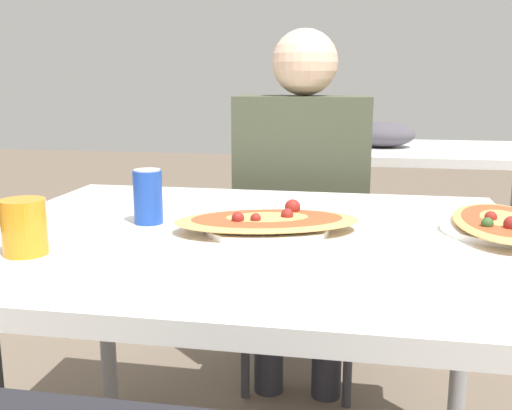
% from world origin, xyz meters
% --- Properties ---
extents(dining_table, '(1.19, 0.98, 0.73)m').
position_xyz_m(dining_table, '(0.00, 0.00, 0.67)').
color(dining_table, white).
rests_on(dining_table, ground_plane).
extents(chair_far_seated, '(0.40, 0.40, 0.87)m').
position_xyz_m(chair_far_seated, '(0.05, 0.82, 0.50)').
color(chair_far_seated, black).
rests_on(chair_far_seated, ground_plane).
extents(person_seated, '(0.44, 0.24, 1.21)m').
position_xyz_m(person_seated, '(0.05, 0.71, 0.72)').
color(person_seated, '#2D2D38').
rests_on(person_seated, ground_plane).
extents(pizza_main, '(0.45, 0.32, 0.06)m').
position_xyz_m(pizza_main, '(0.05, 0.01, 0.75)').
color(pizza_main, white).
rests_on(pizza_main, dining_table).
extents(soda_can, '(0.07, 0.07, 0.12)m').
position_xyz_m(soda_can, '(-0.23, 0.04, 0.79)').
color(soda_can, '#1E47B2').
rests_on(soda_can, dining_table).
extents(drink_glass, '(0.08, 0.08, 0.11)m').
position_xyz_m(drink_glass, '(-0.38, -0.24, 0.79)').
color(drink_glass, orange).
rests_on(drink_glass, dining_table).
extents(pizza_second, '(0.26, 0.39, 0.06)m').
position_xyz_m(pizza_second, '(0.55, 0.09, 0.75)').
color(pizza_second, white).
rests_on(pizza_second, dining_table).
extents(background_table, '(1.10, 0.80, 0.85)m').
position_xyz_m(background_table, '(0.50, 1.71, 0.68)').
color(background_table, white).
rests_on(background_table, ground_plane).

